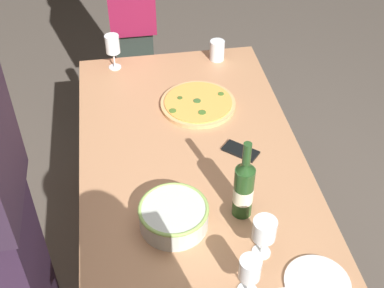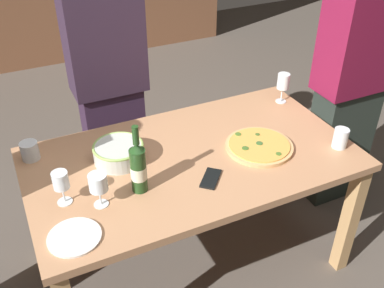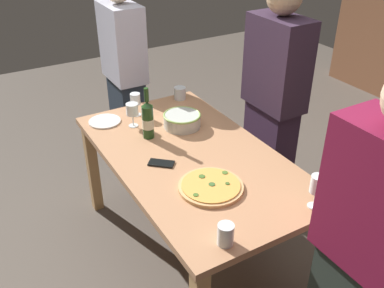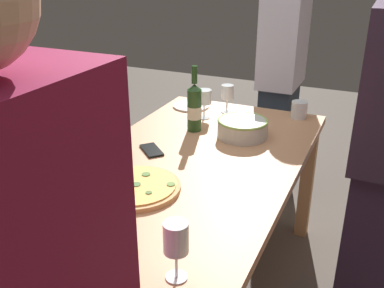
{
  "view_description": "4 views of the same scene",
  "coord_description": "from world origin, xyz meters",
  "px_view_note": "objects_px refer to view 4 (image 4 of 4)",
  "views": [
    {
      "loc": [
        -1.5,
        0.24,
        2.17
      ],
      "look_at": [
        0.0,
        0.0,
        0.82
      ],
      "focal_mm": 48.13,
      "sensor_mm": 36.0,
      "label": 1
    },
    {
      "loc": [
        -0.76,
        -1.6,
        2.04
      ],
      "look_at": [
        0.0,
        0.0,
        0.82
      ],
      "focal_mm": 41.69,
      "sensor_mm": 36.0,
      "label": 2
    },
    {
      "loc": [
        1.84,
        -1.07,
        2.09
      ],
      "look_at": [
        0.0,
        0.0,
        0.82
      ],
      "focal_mm": 40.18,
      "sensor_mm": 36.0,
      "label": 3
    },
    {
      "loc": [
        1.58,
        0.71,
        1.57
      ],
      "look_at": [
        0.0,
        0.0,
        0.82
      ],
      "focal_mm": 41.06,
      "sensor_mm": 36.0,
      "label": 4
    }
  ],
  "objects_px": {
    "dining_table": "(192,178)",
    "wine_bottle": "(194,107)",
    "wine_glass_near_pizza": "(227,93)",
    "person_guest_left": "(281,82)",
    "pizza": "(136,187)",
    "wine_glass_far_left": "(176,239)",
    "cup_ceramic": "(299,110)",
    "cell_phone": "(151,150)",
    "side_plate": "(191,106)",
    "person_host": "(383,156)",
    "cup_amber": "(31,218)",
    "serving_bowl": "(242,127)",
    "wine_glass_by_bottle": "(204,98)"
  },
  "relations": [
    {
      "from": "wine_glass_near_pizza",
      "to": "wine_glass_by_bottle",
      "type": "xyz_separation_m",
      "value": [
        0.14,
        -0.08,
        0.0
      ]
    },
    {
      "from": "dining_table",
      "to": "serving_bowl",
      "type": "distance_m",
      "value": 0.38
    },
    {
      "from": "cup_amber",
      "to": "dining_table",
      "type": "bearing_deg",
      "value": 160.94
    },
    {
      "from": "wine_bottle",
      "to": "wine_glass_far_left",
      "type": "xyz_separation_m",
      "value": [
        1.03,
        0.4,
        0.0
      ]
    },
    {
      "from": "dining_table",
      "to": "cell_phone",
      "type": "height_order",
      "value": "cell_phone"
    },
    {
      "from": "pizza",
      "to": "wine_glass_far_left",
      "type": "distance_m",
      "value": 0.53
    },
    {
      "from": "cup_ceramic",
      "to": "side_plate",
      "type": "relative_size",
      "value": 0.43
    },
    {
      "from": "dining_table",
      "to": "pizza",
      "type": "bearing_deg",
      "value": -13.86
    },
    {
      "from": "person_host",
      "to": "wine_bottle",
      "type": "bearing_deg",
      "value": -22.24
    },
    {
      "from": "serving_bowl",
      "to": "wine_glass_near_pizza",
      "type": "distance_m",
      "value": 0.36
    },
    {
      "from": "cup_amber",
      "to": "wine_bottle",
      "type": "bearing_deg",
      "value": 173.6
    },
    {
      "from": "pizza",
      "to": "person_host",
      "type": "distance_m",
      "value": 0.99
    },
    {
      "from": "wine_glass_near_pizza",
      "to": "person_guest_left",
      "type": "height_order",
      "value": "person_guest_left"
    },
    {
      "from": "dining_table",
      "to": "cup_ceramic",
      "type": "relative_size",
      "value": 17.47
    },
    {
      "from": "cup_ceramic",
      "to": "pizza",
      "type": "bearing_deg",
      "value": -20.72
    },
    {
      "from": "cell_phone",
      "to": "person_host",
      "type": "bearing_deg",
      "value": -36.78
    },
    {
      "from": "cup_ceramic",
      "to": "person_guest_left",
      "type": "xyz_separation_m",
      "value": [
        -0.5,
        -0.22,
        0.0
      ]
    },
    {
      "from": "person_host",
      "to": "cell_phone",
      "type": "bearing_deg",
      "value": -2.75
    },
    {
      "from": "wine_glass_near_pizza",
      "to": "person_guest_left",
      "type": "distance_m",
      "value": 0.61
    },
    {
      "from": "cup_ceramic",
      "to": "dining_table",
      "type": "bearing_deg",
      "value": -23.73
    },
    {
      "from": "cup_ceramic",
      "to": "cell_phone",
      "type": "distance_m",
      "value": 0.89
    },
    {
      "from": "dining_table",
      "to": "wine_glass_far_left",
      "type": "bearing_deg",
      "value": 21.01
    },
    {
      "from": "serving_bowl",
      "to": "person_host",
      "type": "bearing_deg",
      "value": 77.21
    },
    {
      "from": "pizza",
      "to": "person_guest_left",
      "type": "distance_m",
      "value": 1.56
    },
    {
      "from": "wine_bottle",
      "to": "cup_ceramic",
      "type": "height_order",
      "value": "wine_bottle"
    },
    {
      "from": "wine_glass_by_bottle",
      "to": "person_guest_left",
      "type": "relative_size",
      "value": 0.1
    },
    {
      "from": "wine_glass_near_pizza",
      "to": "person_host",
      "type": "relative_size",
      "value": 0.1
    },
    {
      "from": "wine_glass_near_pizza",
      "to": "cell_phone",
      "type": "xyz_separation_m",
      "value": [
        0.64,
        -0.13,
        -0.11
      ]
    },
    {
      "from": "dining_table",
      "to": "wine_bottle",
      "type": "relative_size",
      "value": 4.85
    },
    {
      "from": "wine_glass_far_left",
      "to": "cup_amber",
      "type": "xyz_separation_m",
      "value": [
        -0.01,
        -0.52,
        -0.08
      ]
    },
    {
      "from": "dining_table",
      "to": "cup_ceramic",
      "type": "distance_m",
      "value": 0.8
    },
    {
      "from": "wine_glass_far_left",
      "to": "pizza",
      "type": "bearing_deg",
      "value": -136.69
    },
    {
      "from": "cup_ceramic",
      "to": "side_plate",
      "type": "distance_m",
      "value": 0.62
    },
    {
      "from": "wine_glass_far_left",
      "to": "dining_table",
      "type": "bearing_deg",
      "value": -158.99
    },
    {
      "from": "wine_glass_by_bottle",
      "to": "wine_glass_near_pizza",
      "type": "bearing_deg",
      "value": 149.08
    },
    {
      "from": "serving_bowl",
      "to": "person_guest_left",
      "type": "xyz_separation_m",
      "value": [
        -0.89,
        -0.03,
        0.0
      ]
    },
    {
      "from": "cell_phone",
      "to": "wine_bottle",
      "type": "bearing_deg",
      "value": 29.25
    },
    {
      "from": "pizza",
      "to": "cup_amber",
      "type": "relative_size",
      "value": 3.31
    },
    {
      "from": "person_host",
      "to": "wine_glass_far_left",
      "type": "bearing_deg",
      "value": 47.89
    },
    {
      "from": "cup_amber",
      "to": "serving_bowl",
      "type": "bearing_deg",
      "value": 160.74
    },
    {
      "from": "pizza",
      "to": "wine_glass_near_pizza",
      "type": "distance_m",
      "value": 0.98
    },
    {
      "from": "dining_table",
      "to": "cell_phone",
      "type": "bearing_deg",
      "value": -89.42
    },
    {
      "from": "dining_table",
      "to": "pizza",
      "type": "relative_size",
      "value": 4.69
    },
    {
      "from": "cup_ceramic",
      "to": "person_host",
      "type": "height_order",
      "value": "person_host"
    },
    {
      "from": "wine_glass_near_pizza",
      "to": "cell_phone",
      "type": "height_order",
      "value": "wine_glass_near_pizza"
    },
    {
      "from": "wine_bottle",
      "to": "side_plate",
      "type": "relative_size",
      "value": 1.56
    },
    {
      "from": "wine_glass_near_pizza",
      "to": "wine_bottle",
      "type": "bearing_deg",
      "value": -10.19
    },
    {
      "from": "person_guest_left",
      "to": "cup_amber",
      "type": "bearing_deg",
      "value": -5.61
    },
    {
      "from": "cup_amber",
      "to": "wine_glass_far_left",
      "type": "bearing_deg",
      "value": 89.34
    },
    {
      "from": "wine_glass_near_pizza",
      "to": "cup_ceramic",
      "type": "distance_m",
      "value": 0.4
    }
  ]
}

